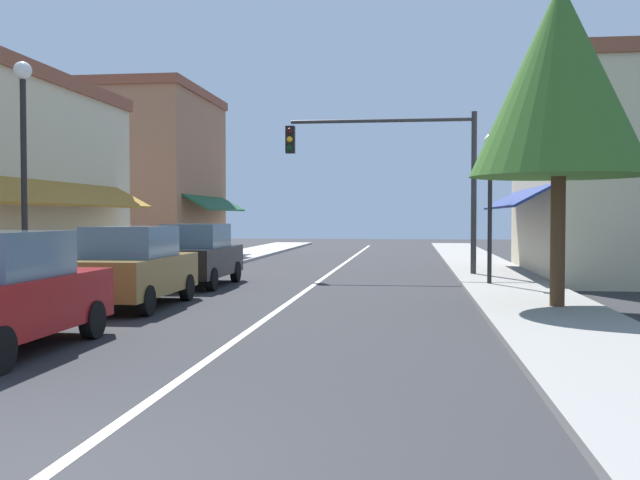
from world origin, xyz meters
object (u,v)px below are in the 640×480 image
parked_car_third_left (197,255)px  street_lamp_left_near (24,146)px  street_lamp_right_mid (490,183)px  traffic_signal_mast_arm (404,162)px  tree_right_near (559,80)px  parked_car_second_left (133,267)px

parked_car_third_left → street_lamp_left_near: 6.92m
street_lamp_left_near → street_lamp_right_mid: (9.90, 6.78, -0.48)m
parked_car_third_left → traffic_signal_mast_arm: 7.56m
parked_car_third_left → tree_right_near: 10.83m
parked_car_second_left → street_lamp_left_near: (-1.72, -1.35, 2.52)m
street_lamp_left_near → tree_right_near: bearing=9.3°
traffic_signal_mast_arm → street_lamp_left_near: 12.60m
parked_car_second_left → street_lamp_right_mid: bearing=33.0°
street_lamp_left_near → parked_car_second_left: bearing=38.1°
parked_car_second_left → tree_right_near: size_ratio=0.60×
parked_car_second_left → tree_right_near: (9.03, 0.41, 3.92)m
tree_right_near → street_lamp_left_near: bearing=-170.7°
street_lamp_right_mid → traffic_signal_mast_arm: bearing=125.8°
parked_car_third_left → street_lamp_left_near: street_lamp_left_near is taller
parked_car_third_left → parked_car_second_left: bearing=-90.1°
traffic_signal_mast_arm → tree_right_near: (3.27, -8.37, 1.04)m
parked_car_third_left → tree_right_near: (9.06, -4.46, 3.92)m
street_lamp_left_near → traffic_signal_mast_arm: bearing=53.5°
parked_car_second_left → street_lamp_right_mid: size_ratio=0.97×
tree_right_near → parked_car_second_left: bearing=-177.4°
parked_car_second_left → tree_right_near: tree_right_near is taller
street_lamp_right_mid → street_lamp_left_near: bearing=-145.6°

